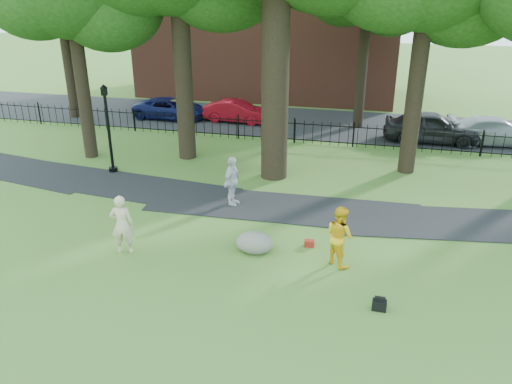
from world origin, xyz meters
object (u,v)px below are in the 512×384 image
(boulder, at_px, (255,241))
(red_sedan, at_px, (237,111))
(woman, at_px, (122,225))
(lamppost, at_px, (109,130))
(man, at_px, (339,236))

(boulder, bearing_deg, red_sedan, 107.99)
(woman, distance_m, red_sedan, 15.74)
(woman, height_order, boulder, woman)
(woman, height_order, red_sedan, woman)
(red_sedan, bearing_deg, lamppost, 166.43)
(man, xyz_separation_m, red_sedan, (-7.33, 14.80, -0.28))
(boulder, height_order, lamppost, lamppost)
(man, height_order, red_sedan, man)
(boulder, bearing_deg, woman, -164.91)
(woman, distance_m, man, 6.49)
(woman, bearing_deg, boulder, 179.68)
(woman, bearing_deg, lamppost, -73.98)
(woman, height_order, man, woman)
(lamppost, relative_size, red_sedan, 0.98)
(boulder, height_order, red_sedan, red_sedan)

